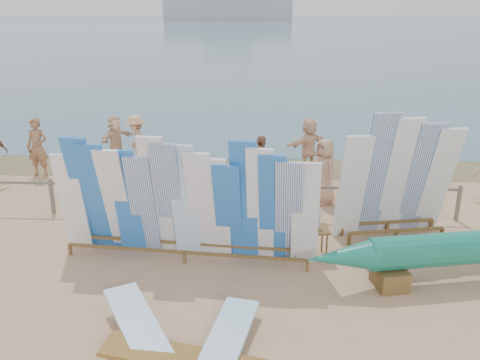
# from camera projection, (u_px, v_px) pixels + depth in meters

# --- Properties ---
(ground) EXTENTS (160.00, 160.00, 0.00)m
(ground) POSITION_uv_depth(u_px,v_px,m) (196.00, 276.00, 9.83)
(ground) COLOR tan
(ground) RESTS_ON ground
(ocean) EXTENTS (320.00, 240.00, 0.02)m
(ocean) POSITION_uv_depth(u_px,v_px,m) (260.00, 26.00, 130.72)
(ocean) COLOR #406073
(ocean) RESTS_ON ground
(wet_sand_strip) EXTENTS (40.00, 2.60, 0.01)m
(wet_sand_strip) POSITION_uv_depth(u_px,v_px,m) (224.00, 166.00, 16.63)
(wet_sand_strip) COLOR olive
(wet_sand_strip) RESTS_ON ground
(distant_ship) EXTENTS (45.00, 8.00, 14.00)m
(distant_ship) POSITION_uv_depth(u_px,v_px,m) (228.00, 5.00, 178.64)
(distant_ship) COLOR #999EA3
(distant_ship) RESTS_ON ocean
(fence) EXTENTS (12.08, 0.08, 0.90)m
(fence) POSITION_uv_depth(u_px,v_px,m) (211.00, 192.00, 12.46)
(fence) COLOR #6B6051
(fence) RESTS_ON ground
(main_surfboard_rack) EXTENTS (5.35, 1.21, 2.66)m
(main_surfboard_rack) POSITION_uv_depth(u_px,v_px,m) (185.00, 205.00, 10.17)
(main_surfboard_rack) COLOR brown
(main_surfboard_rack) RESTS_ON ground
(side_surfboard_rack) EXTENTS (2.64, 1.19, 2.96)m
(side_surfboard_rack) POSITION_uv_depth(u_px,v_px,m) (397.00, 182.00, 11.06)
(side_surfboard_rack) COLOR brown
(side_surfboard_rack) RESTS_ON ground
(vendor_table) EXTENTS (0.84, 0.64, 1.03)m
(vendor_table) POSITION_uv_depth(u_px,v_px,m) (309.00, 242.00, 10.50)
(vendor_table) COLOR brown
(vendor_table) RESTS_ON ground
(flat_board_a) EXTENTS (1.88, 2.58, 0.43)m
(flat_board_a) POSITION_uv_depth(u_px,v_px,m) (146.00, 351.00, 7.72)
(flat_board_a) COLOR #98CCF4
(flat_board_a) RESTS_ON ground
(beach_chair_left) EXTENTS (0.60, 0.61, 0.79)m
(beach_chair_left) POSITION_uv_depth(u_px,v_px,m) (222.00, 196.00, 13.36)
(beach_chair_left) COLOR red
(beach_chair_left) RESTS_ON ground
(beach_chair_right) EXTENTS (0.60, 0.62, 0.83)m
(beach_chair_right) POSITION_uv_depth(u_px,v_px,m) (232.00, 195.00, 13.36)
(beach_chair_right) COLOR red
(beach_chair_right) RESTS_ON ground
(stroller) EXTENTS (0.82, 0.97, 1.13)m
(stroller) POSITION_uv_depth(u_px,v_px,m) (266.00, 184.00, 13.53)
(stroller) COLOR red
(stroller) RESTS_ON ground
(beachgoer_6) EXTENTS (0.76, 0.94, 1.74)m
(beachgoer_6) POSITION_uv_depth(u_px,v_px,m) (324.00, 171.00, 13.26)
(beachgoer_6) COLOR tan
(beachgoer_6) RESTS_ON ground
(beachgoer_5) EXTENTS (1.50, 1.41, 1.68)m
(beachgoer_5) POSITION_uv_depth(u_px,v_px,m) (308.00, 145.00, 15.93)
(beachgoer_5) COLOR beige
(beachgoer_5) RESTS_ON ground
(beachgoer_1) EXTENTS (0.70, 0.44, 1.82)m
(beachgoer_1) POSITION_uv_depth(u_px,v_px,m) (38.00, 147.00, 15.34)
(beachgoer_1) COLOR #8C6042
(beachgoer_1) RESTS_ON ground
(beachgoer_3) EXTENTS (0.84, 1.21, 1.73)m
(beachgoer_3) POSITION_uv_depth(u_px,v_px,m) (136.00, 142.00, 16.08)
(beachgoer_3) COLOR tan
(beachgoer_3) RESTS_ON ground
(beachgoer_11) EXTENTS (1.13, 1.49, 1.57)m
(beachgoer_11) POSITION_uv_depth(u_px,v_px,m) (116.00, 139.00, 16.82)
(beachgoer_11) COLOR beige
(beachgoer_11) RESTS_ON ground
(beachgoer_10) EXTENTS (0.59, 0.96, 1.53)m
(beachgoer_10) POSITION_uv_depth(u_px,v_px,m) (402.00, 178.00, 13.09)
(beachgoer_10) COLOR #8C6042
(beachgoer_10) RESTS_ON ground
(beachgoer_4) EXTENTS (0.63, 1.02, 1.62)m
(beachgoer_4) POSITION_uv_depth(u_px,v_px,m) (261.00, 164.00, 14.05)
(beachgoer_4) COLOR #8C6042
(beachgoer_4) RESTS_ON ground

